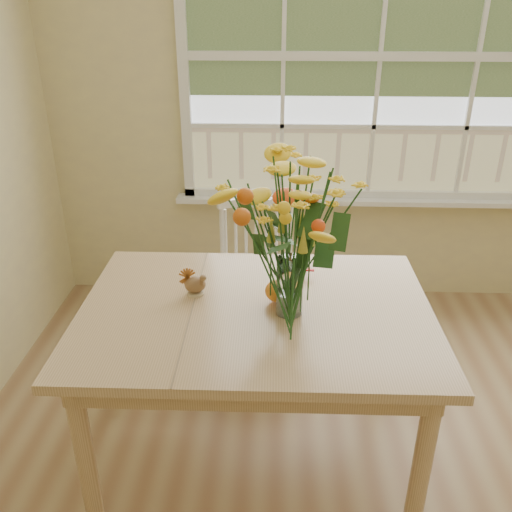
{
  "coord_description": "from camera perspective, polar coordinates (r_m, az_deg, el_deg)",
  "views": [
    {
      "loc": [
        -0.58,
        -1.08,
        1.87
      ],
      "look_at": [
        -0.65,
        0.78,
        0.97
      ],
      "focal_mm": 38.0,
      "sensor_mm": 36.0,
      "label": 1
    }
  ],
  "objects": [
    {
      "name": "windsor_chair",
      "position": [
        2.95,
        0.08,
        -1.98
      ],
      "size": [
        0.43,
        0.42,
        0.88
      ],
      "rotation": [
        0.0,
        0.0,
        0.08
      ],
      "color": "white",
      "rests_on": "floor"
    },
    {
      "name": "pumpkin",
      "position": [
        2.18,
        2.45,
        -3.8
      ],
      "size": [
        0.11,
        0.11,
        0.09
      ],
      "primitive_type": "ellipsoid",
      "color": "orange",
      "rests_on": "dining_table"
    },
    {
      "name": "window",
      "position": [
        3.36,
        12.92,
        19.5
      ],
      "size": [
        2.42,
        0.12,
        1.74
      ],
      "color": "silver",
      "rests_on": "wall_back"
    },
    {
      "name": "wall_back",
      "position": [
        3.42,
        12.5,
        16.56
      ],
      "size": [
        4.0,
        0.02,
        2.7
      ],
      "primitive_type": "cube",
      "color": "beige",
      "rests_on": "floor"
    },
    {
      "name": "turkey_figurine",
      "position": [
        2.24,
        -6.41,
        -3.02
      ],
      "size": [
        0.1,
        0.09,
        0.11
      ],
      "rotation": [
        0.0,
        0.0,
        0.27
      ],
      "color": "#CCB78C",
      "rests_on": "dining_table"
    },
    {
      "name": "dark_gourd",
      "position": [
        2.38,
        3.86,
        -1.46
      ],
      "size": [
        0.13,
        0.09,
        0.07
      ],
      "color": "#38160F",
      "rests_on": "dining_table"
    },
    {
      "name": "dining_table",
      "position": [
        2.21,
        -0.02,
        -7.53
      ],
      "size": [
        1.4,
        1.01,
        0.75
      ],
      "rotation": [
        0.0,
        0.0,
        0.01
      ],
      "color": "tan",
      "rests_on": "floor"
    },
    {
      "name": "flower_vase",
      "position": [
        1.97,
        3.76,
        2.71
      ],
      "size": [
        0.49,
        0.49,
        0.58
      ],
      "color": "white",
      "rests_on": "dining_table"
    }
  ]
}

